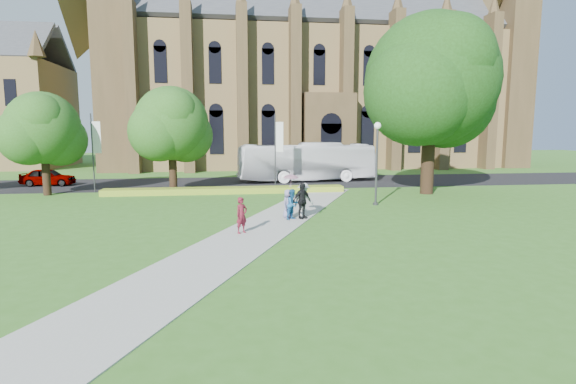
{
  "coord_description": "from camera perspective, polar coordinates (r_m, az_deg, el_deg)",
  "views": [
    {
      "loc": [
        -1.87,
        -20.78,
        4.72
      ],
      "look_at": [
        1.2,
        1.75,
        1.6
      ],
      "focal_mm": 28.0,
      "sensor_mm": 36.0,
      "label": 1
    }
  ],
  "objects": [
    {
      "name": "ground",
      "position": [
        21.39,
        -2.56,
        -4.94
      ],
      "size": [
        160.0,
        160.0,
        0.0
      ],
      "primitive_type": "plane",
      "color": "#376A20",
      "rests_on": "ground"
    },
    {
      "name": "road",
      "position": [
        41.09,
        -5.11,
        1.2
      ],
      "size": [
        160.0,
        10.0,
        0.02
      ],
      "primitive_type": "cube",
      "color": "black",
      "rests_on": "ground"
    },
    {
      "name": "footpath",
      "position": [
        22.36,
        -2.8,
        -4.33
      ],
      "size": [
        15.58,
        28.54,
        0.04
      ],
      "primitive_type": "cube",
      "rotation": [
        0.0,
        0.0,
        -0.44
      ],
      "color": "#B2B2A8",
      "rests_on": "ground"
    },
    {
      "name": "flower_hedge",
      "position": [
        34.27,
        -7.91,
        0.2
      ],
      "size": [
        18.0,
        1.4,
        0.45
      ],
      "primitive_type": "cube",
      "color": "gold",
      "rests_on": "ground"
    },
    {
      "name": "cathedral",
      "position": [
        62.21,
        3.43,
        15.44
      ],
      "size": [
        52.6,
        18.25,
        28.0
      ],
      "color": "brown",
      "rests_on": "ground"
    },
    {
      "name": "streetlamp",
      "position": [
        28.88,
        11.22,
        4.84
      ],
      "size": [
        0.44,
        0.44,
        5.24
      ],
      "color": "#38383D",
      "rests_on": "ground"
    },
    {
      "name": "large_tree",
      "position": [
        35.27,
        17.71,
        13.39
      ],
      "size": [
        9.6,
        9.6,
        13.2
      ],
      "color": "#332114",
      "rests_on": "ground"
    },
    {
      "name": "street_tree_0",
      "position": [
        37.17,
        -28.69,
        7.11
      ],
      "size": [
        5.2,
        5.2,
        7.5
      ],
      "color": "#332114",
      "rests_on": "ground"
    },
    {
      "name": "street_tree_1",
      "position": [
        35.52,
        -14.6,
        8.38
      ],
      "size": [
        5.6,
        5.6,
        8.05
      ],
      "color": "#332114",
      "rests_on": "ground"
    },
    {
      "name": "banner_pole_0",
      "position": [
        36.22,
        -1.45,
        5.71
      ],
      "size": [
        0.7,
        0.1,
        6.0
      ],
      "color": "#38383D",
      "rests_on": "ground"
    },
    {
      "name": "banner_pole_1",
      "position": [
        37.37,
        -23.41,
        5.14
      ],
      "size": [
        0.7,
        0.1,
        6.0
      ],
      "color": "#38383D",
      "rests_on": "ground"
    },
    {
      "name": "tour_coach",
      "position": [
        41.88,
        2.42,
        3.83
      ],
      "size": [
        13.12,
        4.2,
        3.59
      ],
      "primitive_type": "imported",
      "rotation": [
        0.0,
        0.0,
        1.66
      ],
      "color": "silver",
      "rests_on": "road"
    },
    {
      "name": "car_0",
      "position": [
        43.69,
        -28.19,
        1.69
      ],
      "size": [
        4.43,
        1.93,
        1.49
      ],
      "primitive_type": "imported",
      "rotation": [
        0.0,
        0.0,
        1.53
      ],
      "color": "gray",
      "rests_on": "road"
    },
    {
      "name": "pedestrian_0",
      "position": [
        20.68,
        -5.91,
        -2.95
      ],
      "size": [
        0.73,
        0.69,
        1.67
      ],
      "primitive_type": "imported",
      "rotation": [
        0.0,
        0.0,
        0.65
      ],
      "color": "maroon",
      "rests_on": "footpath"
    },
    {
      "name": "pedestrian_1",
      "position": [
        23.73,
        0.61,
        -1.58
      ],
      "size": [
        0.99,
        0.97,
        1.61
      ],
      "primitive_type": "imported",
      "rotation": [
        0.0,
        0.0,
        0.7
      ],
      "color": "#1C568C",
      "rests_on": "footpath"
    },
    {
      "name": "pedestrian_2",
      "position": [
        24.52,
        1.99,
        -1.0
      ],
      "size": [
        1.38,
        1.14,
        1.85
      ],
      "primitive_type": "imported",
      "rotation": [
        0.0,
        0.0,
        0.45
      ],
      "color": "silver",
      "rests_on": "footpath"
    },
    {
      "name": "pedestrian_3",
      "position": [
        23.96,
        1.79,
        -1.11
      ],
      "size": [
        1.22,
        0.95,
        1.93
      ],
      "primitive_type": "imported",
      "rotation": [
        0.0,
        0.0,
        0.5
      ],
      "color": "black",
      "rests_on": "footpath"
    },
    {
      "name": "pedestrian_4",
      "position": [
        24.06,
        -0.01,
        -1.51
      ],
      "size": [
        0.88,
        0.9,
        1.56
      ],
      "primitive_type": "imported",
      "rotation": [
        0.0,
        0.0,
        0.83
      ],
      "color": "slate",
      "rests_on": "footpath"
    },
    {
      "name": "parasol",
      "position": [
        24.03,
        0.38,
        1.21
      ],
      "size": [
        0.95,
        0.95,
        0.71
      ],
      "primitive_type": "imported",
      "rotation": [
        0.0,
        0.0,
        0.21
      ],
      "color": "#DE9CAC",
      "rests_on": "pedestrian_4"
    }
  ]
}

